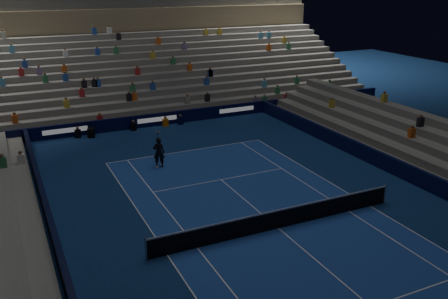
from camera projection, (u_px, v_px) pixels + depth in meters
The scene contains 9 objects.
ground at pixel (278, 228), 22.86m from camera, with size 90.00×90.00×0.00m, color navy.
court_surface at pixel (278, 228), 22.86m from camera, with size 10.97×23.77×0.01m, color navy.
sponsor_barrier_far at pixel (157, 119), 38.47m from camera, with size 44.00×0.25×1.00m, color black.
sponsor_barrier_east at pixel (431, 183), 26.58m from camera, with size 0.25×37.00×1.00m, color black.
sponsor_barrier_west at pixel (63, 269), 18.80m from camera, with size 0.25×37.00×1.00m, color black.
grandstand_main at pixel (124, 65), 45.52m from camera, with size 44.00×15.20×11.20m.
tennis_net at pixel (279, 219), 22.69m from camera, with size 12.90×0.10×1.10m.
tennis_player at pixel (159, 152), 29.90m from camera, with size 0.70×0.46×1.92m, color black.
broadcast_camera at pixel (91, 133), 35.77m from camera, with size 0.65×1.03×0.66m.
Camera 1 is at (-10.94, -17.28, 11.15)m, focal length 39.09 mm.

